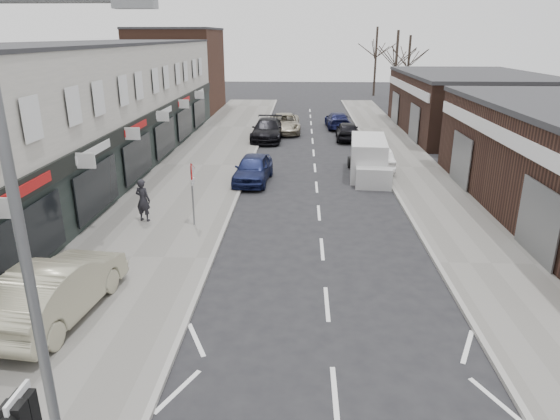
# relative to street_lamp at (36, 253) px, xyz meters

# --- Properties ---
(pavement_left) EXTENTS (5.50, 64.00, 0.12)m
(pavement_left) POSITION_rel_street_lamp_xyz_m (-2.22, 22.80, -4.56)
(pavement_left) COLOR slate
(pavement_left) RESTS_ON ground
(pavement_right) EXTENTS (3.50, 64.00, 0.12)m
(pavement_right) POSITION_rel_street_lamp_xyz_m (10.28, 22.80, -4.56)
(pavement_right) COLOR slate
(pavement_right) RESTS_ON ground
(shop_terrace_left) EXTENTS (8.00, 41.00, 7.10)m
(shop_terrace_left) POSITION_rel_street_lamp_xyz_m (-8.97, 20.30, -1.07)
(shop_terrace_left) COLOR beige
(shop_terrace_left) RESTS_ON ground
(brick_block_far) EXTENTS (8.00, 10.00, 8.00)m
(brick_block_far) POSITION_rel_street_lamp_xyz_m (-8.97, 45.80, -0.62)
(brick_block_far) COLOR #4D2D21
(brick_block_far) RESTS_ON ground
(right_unit_far) EXTENTS (10.00, 16.00, 4.50)m
(right_unit_far) POSITION_rel_street_lamp_xyz_m (17.03, 34.80, -2.37)
(right_unit_far) COLOR #341F17
(right_unit_far) RESTS_ON ground
(tree_far_a) EXTENTS (3.60, 3.60, 8.00)m
(tree_far_a) POSITION_rel_street_lamp_xyz_m (13.53, 48.80, -4.62)
(tree_far_a) COLOR #382D26
(tree_far_a) RESTS_ON ground
(tree_far_b) EXTENTS (3.60, 3.60, 7.50)m
(tree_far_b) POSITION_rel_street_lamp_xyz_m (16.03, 54.80, -4.62)
(tree_far_b) COLOR #382D26
(tree_far_b) RESTS_ON ground
(tree_far_c) EXTENTS (3.60, 3.60, 8.50)m
(tree_far_c) POSITION_rel_street_lamp_xyz_m (13.03, 60.80, -4.62)
(tree_far_c) COLOR #382D26
(tree_far_c) RESTS_ON ground
(street_lamp) EXTENTS (2.23, 0.22, 8.00)m
(street_lamp) POSITION_rel_street_lamp_xyz_m (0.00, 0.00, 0.00)
(street_lamp) COLOR slate
(street_lamp) RESTS_ON pavement_left
(warning_sign) EXTENTS (0.12, 0.80, 2.70)m
(warning_sign) POSITION_rel_street_lamp_xyz_m (-0.63, 12.80, -2.42)
(warning_sign) COLOR slate
(warning_sign) RESTS_ON pavement_left
(white_van) EXTENTS (2.29, 5.50, 2.08)m
(white_van) POSITION_rel_street_lamp_xyz_m (7.45, 21.12, -3.63)
(white_van) COLOR silver
(white_van) RESTS_ON ground
(sedan_on_pavement) EXTENTS (2.28, 5.18, 1.65)m
(sedan_on_pavement) POSITION_rel_street_lamp_xyz_m (-2.93, 5.64, -3.67)
(sedan_on_pavement) COLOR #A6A185
(sedan_on_pavement) RESTS_ON pavement_left
(pedestrian) EXTENTS (0.76, 0.61, 1.81)m
(pedestrian) POSITION_rel_street_lamp_xyz_m (-2.86, 13.18, -3.60)
(pedestrian) COLOR black
(pedestrian) RESTS_ON pavement_left
(parked_car_left_a) EXTENTS (2.10, 4.50, 1.49)m
(parked_car_left_a) POSITION_rel_street_lamp_xyz_m (1.13, 19.61, -3.87)
(parked_car_left_a) COLOR #161D46
(parked_car_left_a) RESTS_ON ground
(parked_car_left_b) EXTENTS (2.34, 5.49, 1.58)m
(parked_car_left_b) POSITION_rel_street_lamp_xyz_m (1.13, 30.96, -3.83)
(parked_car_left_b) COLOR black
(parked_car_left_b) RESTS_ON ground
(parked_car_left_c) EXTENTS (2.71, 5.51, 1.51)m
(parked_car_left_c) POSITION_rel_street_lamp_xyz_m (2.28, 34.12, -3.87)
(parked_car_left_c) COLOR #9F967F
(parked_car_left_c) RESTS_ON ground
(parked_car_right_a) EXTENTS (1.79, 4.27, 1.37)m
(parked_car_right_a) POSITION_rel_street_lamp_xyz_m (8.03, 22.54, -3.93)
(parked_car_right_a) COLOR white
(parked_car_right_a) RESTS_ON ground
(parked_car_right_b) EXTENTS (1.82, 4.17, 1.40)m
(parked_car_right_b) POSITION_rel_street_lamp_xyz_m (7.14, 31.29, -3.92)
(parked_car_right_b) COLOR black
(parked_car_right_b) RESTS_ON ground
(parked_car_right_c) EXTENTS (2.08, 4.68, 1.34)m
(parked_car_right_c) POSITION_rel_street_lamp_xyz_m (6.73, 36.45, -3.95)
(parked_car_right_c) COLOR #14173E
(parked_car_right_c) RESTS_ON ground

